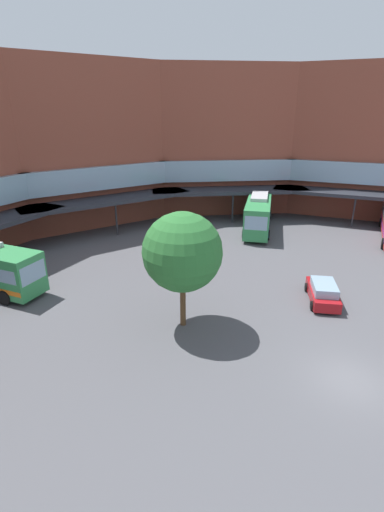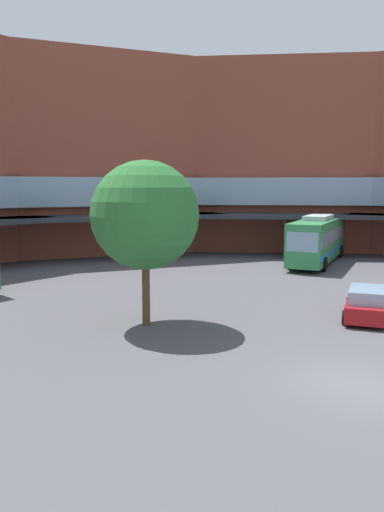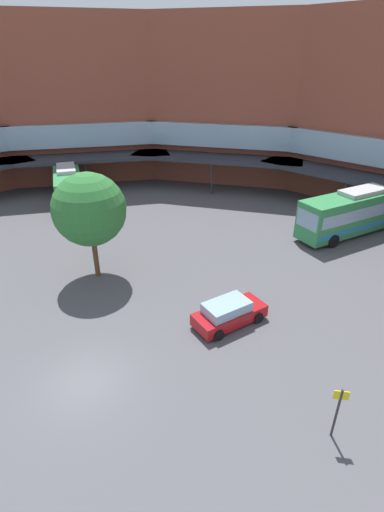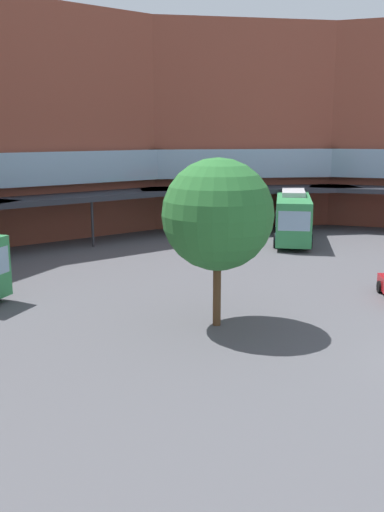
% 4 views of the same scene
% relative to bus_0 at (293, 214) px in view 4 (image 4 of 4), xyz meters
% --- Properties ---
extents(station_building, '(78.78, 45.26, 18.19)m').
position_rel_bus_0_xyz_m(station_building, '(-14.68, -1.49, 6.65)').
color(station_building, brown).
rests_on(station_building, ground).
extents(bus_0, '(10.79, 10.44, 3.95)m').
position_rel_bus_0_xyz_m(bus_0, '(0.00, 0.00, 0.00)').
color(bus_0, '#338C4C').
rests_on(bus_0, ground).
extents(plaza_tree, '(4.90, 4.90, 7.50)m').
position_rel_bus_0_xyz_m(plaza_tree, '(-18.80, -12.81, 3.03)').
color(plaza_tree, brown).
rests_on(plaza_tree, ground).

